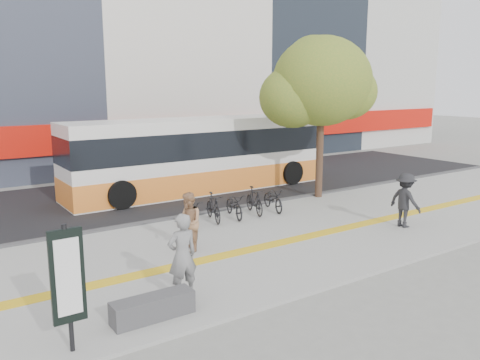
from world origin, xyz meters
TOP-DOWN VIEW (x-y plane):
  - ground at (0.00, 0.00)m, footprint 120.00×120.00m
  - sidewalk at (0.00, 1.50)m, footprint 40.00×7.00m
  - tactile_strip at (0.00, 1.00)m, footprint 40.00×0.45m
  - street at (0.00, 9.00)m, footprint 40.00×8.00m
  - curb at (0.00, 5.00)m, footprint 40.00×0.25m
  - bench at (-2.60, -1.20)m, footprint 1.60×0.45m
  - signboard at (-4.20, -1.51)m, footprint 0.55×0.10m
  - street_tree at (7.18, 4.82)m, footprint 4.40×3.80m
  - bus at (4.03, 8.50)m, footprint 11.43×2.71m
  - bicycle_row at (2.71, 4.00)m, footprint 4.24×1.67m
  - seated_woman at (-1.67, -0.64)m, footprint 0.66×0.44m
  - pedestrian_tan at (-0.18, 1.82)m, footprint 0.76×0.89m
  - pedestrian_dark at (6.50, 0.08)m, footprint 0.66×1.12m

SIDE VIEW (x-z plane):
  - ground at x=0.00m, z-range 0.00..0.00m
  - street at x=0.00m, z-range 0.00..0.06m
  - sidewalk at x=0.00m, z-range 0.00..0.08m
  - curb at x=0.00m, z-range 0.00..0.14m
  - tactile_strip at x=0.00m, z-range 0.08..0.09m
  - bench at x=-2.60m, z-range 0.08..0.53m
  - bicycle_row at x=2.71m, z-range 0.05..0.97m
  - pedestrian_tan at x=-0.18m, z-range 0.08..1.68m
  - pedestrian_dark at x=6.50m, z-range 0.08..1.79m
  - seated_woman at x=-1.67m, z-range 0.08..1.88m
  - signboard at x=-4.20m, z-range 0.27..2.47m
  - bus at x=4.03m, z-range -0.03..3.01m
  - street_tree at x=7.18m, z-range 1.36..7.67m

